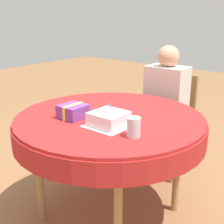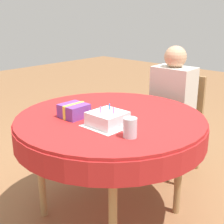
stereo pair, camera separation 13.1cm
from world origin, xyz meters
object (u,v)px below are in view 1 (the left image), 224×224
person (165,99)px  drinking_glass (134,127)px  chair (169,119)px  gift_box (73,111)px  birthday_cake (109,119)px

person → drinking_glass: size_ratio=10.35×
chair → person: 0.24m
gift_box → person: bearing=84.7°
chair → birthday_cake: bearing=-82.5°
person → birthday_cake: size_ratio=5.76×
person → gift_box: person is taller
birthday_cake → chair: bearing=99.3°
birthday_cake → gift_box: size_ratio=1.21×
person → chair: bearing=90.0°
person → birthday_cake: person is taller
birthday_cake → drinking_glass: size_ratio=1.80×
person → gift_box: 1.05m
chair → drinking_glass: bearing=-72.5°
drinking_glass → chair: bearing=109.2°
birthday_cake → gift_box: birthday_cake is taller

